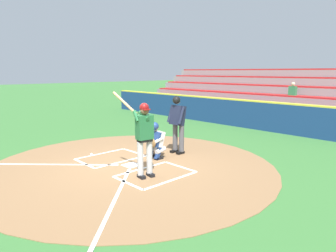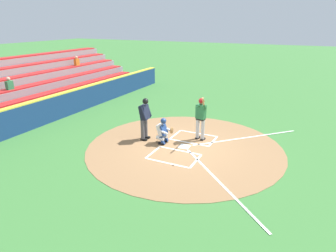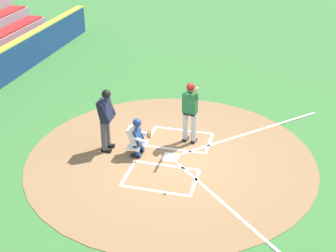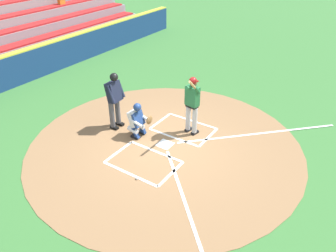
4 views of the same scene
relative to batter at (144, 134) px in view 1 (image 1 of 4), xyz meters
name	(u,v)px [view 1 (image 1 of 4)]	position (x,y,z in m)	size (l,w,h in m)	color
ground_plane	(131,166)	(0.98, -0.32, -1.10)	(120.00, 120.00, 0.00)	#387033
dirt_circle	(131,165)	(0.98, -0.32, -1.09)	(8.00, 8.00, 0.01)	olive
home_plate_and_chalk	(104,172)	(0.98, 0.56, -1.08)	(7.93, 4.91, 0.01)	white
batter	(144,134)	(0.00, 0.00, 0.00)	(1.02, 0.59, 2.13)	#BCBCBC
catcher	(156,140)	(1.03, -1.27, -0.51)	(0.59, 0.60, 1.13)	black
plate_umpire	(178,121)	(1.00, -2.18, -0.02)	(0.59, 0.42, 1.86)	#4C4C51
baseball	(91,154)	(2.69, -0.02, -1.06)	(0.07, 0.07, 0.07)	white
backstop_wall	(266,116)	(0.98, -7.82, -0.45)	(22.00, 0.36, 1.31)	navy
bleacher_stand	(303,102)	(0.98, -11.65, -0.10)	(20.00, 5.10, 2.78)	gray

